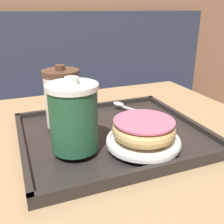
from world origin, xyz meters
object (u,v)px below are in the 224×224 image
object	(u,v)px
coffee_cup_front	(74,117)
coffee_cup_rear	(62,98)
spoon	(125,106)
donut_chocolate_glazed	(144,129)

from	to	relation	value
coffee_cup_front	coffee_cup_rear	size ratio (longest dim) A/B	1.01
coffee_cup_front	spoon	distance (m)	0.26
coffee_cup_front	coffee_cup_rear	bearing A→B (deg)	88.52
coffee_cup_front	donut_chocolate_glazed	xyz separation A→B (m)	(0.13, -0.04, -0.03)
donut_chocolate_glazed	coffee_cup_front	bearing A→B (deg)	165.09
donut_chocolate_glazed	spoon	bearing A→B (deg)	76.17
coffee_cup_front	coffee_cup_rear	world-z (taller)	coffee_cup_front
donut_chocolate_glazed	spoon	distance (m)	0.21
coffee_cup_rear	spoon	bearing A→B (deg)	14.40
donut_chocolate_glazed	coffee_cup_rear	bearing A→B (deg)	130.08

